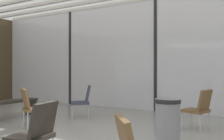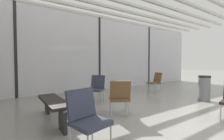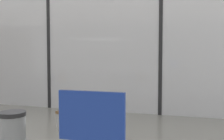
% 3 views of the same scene
% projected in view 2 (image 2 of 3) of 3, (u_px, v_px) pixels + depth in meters
% --- Properties ---
extents(ground_plane, '(60.00, 60.00, 0.00)m').
position_uv_depth(ground_plane, '(216.00, 122.00, 3.24)').
color(ground_plane, gray).
extents(glass_curtain_wall, '(14.00, 0.08, 3.55)m').
position_uv_depth(glass_curtain_wall, '(99.00, 54.00, 7.50)').
color(glass_curtain_wall, silver).
rests_on(glass_curtain_wall, ground).
extents(window_mullion_0, '(0.10, 0.12, 3.55)m').
position_uv_depth(window_mullion_0, '(16.00, 50.00, 5.56)').
color(window_mullion_0, black).
rests_on(window_mullion_0, ground).
extents(window_mullion_1, '(0.10, 0.12, 3.55)m').
position_uv_depth(window_mullion_1, '(99.00, 54.00, 7.50)').
color(window_mullion_1, black).
rests_on(window_mullion_1, ground).
extents(window_mullion_2, '(0.10, 0.12, 3.55)m').
position_uv_depth(window_mullion_2, '(148.00, 56.00, 9.44)').
color(window_mullion_2, black).
rests_on(window_mullion_2, ground).
extents(parked_airplane, '(12.49, 4.07, 4.07)m').
position_uv_depth(parked_airplane, '(43.00, 54.00, 11.57)').
color(parked_airplane, '#B2BCD6').
rests_on(parked_airplane, ground).
extents(lounge_chair_1, '(0.59, 0.62, 0.87)m').
position_uv_depth(lounge_chair_1, '(86.00, 115.00, 2.23)').
color(lounge_chair_1, '#33384C').
rests_on(lounge_chair_1, ground).
extents(lounge_chair_3, '(0.62, 0.59, 0.87)m').
position_uv_depth(lounge_chair_3, '(155.00, 81.00, 6.85)').
color(lounge_chair_3, brown).
rests_on(lounge_chair_3, ground).
extents(lounge_chair_4, '(0.71, 0.70, 0.87)m').
position_uv_depth(lounge_chair_4, '(97.00, 87.00, 5.09)').
color(lounge_chair_4, '#33384C').
rests_on(lounge_chair_4, ground).
extents(lounge_chair_6, '(0.67, 0.69, 0.87)m').
position_uv_depth(lounge_chair_6, '(120.00, 96.00, 3.62)').
color(lounge_chair_6, brown).
rests_on(lounge_chair_6, ground).
extents(waiting_bench, '(0.43, 1.70, 0.47)m').
position_uv_depth(waiting_bench, '(53.00, 104.00, 3.33)').
color(waiting_bench, '#28231E').
rests_on(waiting_bench, ground).
extents(trash_bin, '(0.38, 0.38, 0.86)m').
position_uv_depth(trash_bin, '(204.00, 88.00, 5.13)').
color(trash_bin, slate).
rests_on(trash_bin, ground).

